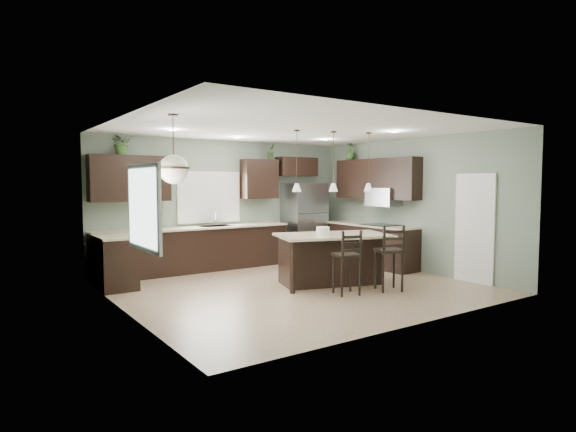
% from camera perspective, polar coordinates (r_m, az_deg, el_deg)
% --- Properties ---
extents(ground, '(6.00, 6.00, 0.00)m').
position_cam_1_polar(ground, '(8.70, 0.96, -8.42)').
color(ground, '#9E8466').
rests_on(ground, ground).
extents(pantry_door, '(0.04, 0.82, 2.04)m').
position_cam_1_polar(pantry_door, '(9.59, 21.24, -1.36)').
color(pantry_door, white).
rests_on(pantry_door, ground).
extents(window_back, '(1.35, 0.02, 1.00)m').
position_cam_1_polar(window_back, '(10.67, -9.35, 2.22)').
color(window_back, white).
rests_on(window_back, room_shell).
extents(window_left, '(0.02, 1.10, 1.00)m').
position_cam_1_polar(window_left, '(6.43, -16.86, 0.97)').
color(window_left, white).
rests_on(window_left, room_shell).
extents(left_return_cabs, '(0.60, 0.90, 0.90)m').
position_cam_1_polar(left_return_cabs, '(9.02, -19.81, -5.30)').
color(left_return_cabs, black).
rests_on(left_return_cabs, ground).
extents(left_return_countertop, '(0.66, 0.96, 0.04)m').
position_cam_1_polar(left_return_countertop, '(8.96, -19.76, -2.33)').
color(left_return_countertop, beige).
rests_on(left_return_countertop, left_return_cabs).
extents(back_lower_cabs, '(4.20, 0.60, 0.90)m').
position_cam_1_polar(back_lower_cabs, '(10.32, -10.88, -3.99)').
color(back_lower_cabs, black).
rests_on(back_lower_cabs, ground).
extents(back_countertop, '(4.20, 0.66, 0.04)m').
position_cam_1_polar(back_countertop, '(10.25, -10.87, -1.40)').
color(back_countertop, beige).
rests_on(back_countertop, back_lower_cabs).
extents(sink_inset, '(0.70, 0.45, 0.01)m').
position_cam_1_polar(sink_inset, '(10.43, -8.60, -1.19)').
color(sink_inset, gray).
rests_on(sink_inset, back_countertop).
extents(faucet, '(0.02, 0.02, 0.28)m').
position_cam_1_polar(faucet, '(10.40, -8.54, -0.41)').
color(faucet, silver).
rests_on(faucet, back_countertop).
extents(back_upper_left, '(1.55, 0.34, 0.90)m').
position_cam_1_polar(back_upper_left, '(9.90, -18.22, 4.26)').
color(back_upper_left, black).
rests_on(back_upper_left, room_shell).
extents(back_upper_right, '(0.85, 0.34, 0.90)m').
position_cam_1_polar(back_upper_right, '(11.10, -3.40, 4.40)').
color(back_upper_right, black).
rests_on(back_upper_right, room_shell).
extents(fridge_header, '(1.05, 0.34, 0.45)m').
position_cam_1_polar(fridge_header, '(11.68, 1.04, 5.86)').
color(fridge_header, black).
rests_on(fridge_header, room_shell).
extents(right_lower_cabs, '(0.60, 2.35, 0.90)m').
position_cam_1_polar(right_lower_cabs, '(11.00, 9.84, -3.48)').
color(right_lower_cabs, black).
rests_on(right_lower_cabs, ground).
extents(right_countertop, '(0.66, 2.35, 0.04)m').
position_cam_1_polar(right_countertop, '(10.94, 9.79, -1.05)').
color(right_countertop, beige).
rests_on(right_countertop, right_lower_cabs).
extents(cooktop, '(0.58, 0.75, 0.02)m').
position_cam_1_polar(cooktop, '(10.74, 10.82, -1.02)').
color(cooktop, black).
rests_on(cooktop, right_countertop).
extents(wall_oven_front, '(0.01, 0.72, 0.60)m').
position_cam_1_polar(wall_oven_front, '(10.59, 9.69, -3.77)').
color(wall_oven_front, gray).
rests_on(wall_oven_front, right_lower_cabs).
extents(right_upper_cabs, '(0.34, 2.35, 0.90)m').
position_cam_1_polar(right_upper_cabs, '(11.00, 10.42, 4.35)').
color(right_upper_cabs, black).
rests_on(right_upper_cabs, room_shell).
extents(microwave, '(0.40, 0.75, 0.40)m').
position_cam_1_polar(microwave, '(10.77, 11.23, 2.22)').
color(microwave, gray).
rests_on(microwave, right_upper_cabs).
extents(refrigerator, '(0.90, 0.74, 1.85)m').
position_cam_1_polar(refrigerator, '(11.58, 1.91, -0.69)').
color(refrigerator, '#98979F').
rests_on(refrigerator, ground).
extents(kitchen_island, '(2.26, 1.70, 0.92)m').
position_cam_1_polar(kitchen_island, '(8.90, 5.34, -5.12)').
color(kitchen_island, black).
rests_on(kitchen_island, ground).
extents(serving_dish, '(0.24, 0.24, 0.14)m').
position_cam_1_polar(serving_dish, '(8.76, 4.15, -1.75)').
color(serving_dish, white).
rests_on(serving_dish, kitchen_island).
extents(bar_stool_center, '(0.49, 0.49, 1.09)m').
position_cam_1_polar(bar_stool_center, '(8.10, 6.95, -5.46)').
color(bar_stool_center, black).
rests_on(bar_stool_center, ground).
extents(bar_stool_right, '(0.56, 0.56, 1.15)m').
position_cam_1_polar(bar_stool_right, '(8.50, 11.86, -4.86)').
color(bar_stool_right, black).
rests_on(bar_stool_right, ground).
extents(pendant_left, '(0.17, 0.17, 1.10)m').
position_cam_1_polar(pendant_left, '(8.56, 1.05, 6.54)').
color(pendant_left, white).
rests_on(pendant_left, room_shell).
extents(pendant_center, '(0.17, 0.17, 1.10)m').
position_cam_1_polar(pendant_center, '(8.80, 5.42, 6.45)').
color(pendant_center, white).
rests_on(pendant_center, room_shell).
extents(pendant_right, '(0.17, 0.17, 1.10)m').
position_cam_1_polar(pendant_right, '(9.08, 9.54, 6.33)').
color(pendant_right, white).
rests_on(pendant_right, room_shell).
extents(chandelier, '(0.44, 0.44, 0.95)m').
position_cam_1_polar(chandelier, '(6.81, -13.43, 7.70)').
color(chandelier, '#EAE6C0').
rests_on(chandelier, room_shell).
extents(plant_back_left, '(0.45, 0.40, 0.46)m').
position_cam_1_polar(plant_back_left, '(9.86, -19.07, 8.21)').
color(plant_back_left, '#375826').
rests_on(plant_back_left, back_upper_left).
extents(plant_back_right, '(0.24, 0.21, 0.38)m').
position_cam_1_polar(plant_back_right, '(11.25, -2.03, 7.67)').
color(plant_back_right, '#304F22').
rests_on(plant_back_right, back_upper_right).
extents(plant_right_wall, '(0.31, 0.31, 0.44)m').
position_cam_1_polar(plant_right_wall, '(11.62, 7.37, 7.65)').
color(plant_right_wall, '#325826').
rests_on(plant_right_wall, right_upper_cabs).
extents(room_shell, '(6.00, 6.00, 6.00)m').
position_cam_1_polar(room_shell, '(8.50, 0.97, 2.84)').
color(room_shell, slate).
rests_on(room_shell, ground).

